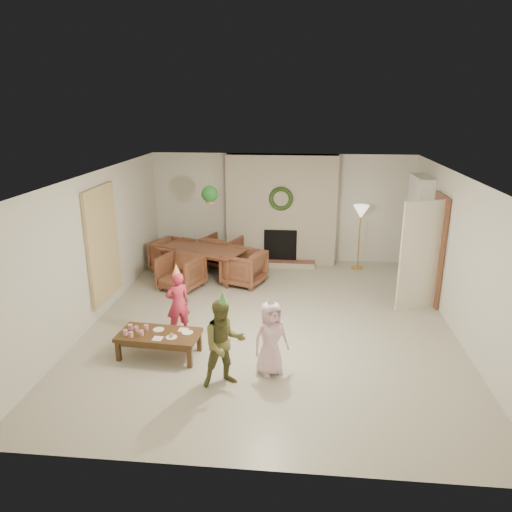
# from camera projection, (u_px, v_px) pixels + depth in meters

# --- Properties ---
(floor) EXTENTS (7.00, 7.00, 0.00)m
(floor) POSITION_uv_depth(u_px,v_px,m) (271.00, 322.00, 8.21)
(floor) COLOR #B7B29E
(floor) RESTS_ON ground
(ceiling) EXTENTS (7.00, 7.00, 0.00)m
(ceiling) POSITION_uv_depth(u_px,v_px,m) (273.00, 176.00, 7.45)
(ceiling) COLOR white
(ceiling) RESTS_ON wall_back
(wall_back) EXTENTS (7.00, 0.00, 7.00)m
(wall_back) POSITION_uv_depth(u_px,v_px,m) (282.00, 208.00, 11.15)
(wall_back) COLOR silver
(wall_back) RESTS_ON floor
(wall_front) EXTENTS (7.00, 0.00, 7.00)m
(wall_front) POSITION_uv_depth(u_px,v_px,m) (247.00, 362.00, 4.52)
(wall_front) COLOR silver
(wall_front) RESTS_ON floor
(wall_left) EXTENTS (0.00, 7.00, 7.00)m
(wall_left) POSITION_uv_depth(u_px,v_px,m) (96.00, 247.00, 8.11)
(wall_left) COLOR silver
(wall_left) RESTS_ON floor
(wall_right) EXTENTS (0.00, 7.00, 7.00)m
(wall_right) POSITION_uv_depth(u_px,v_px,m) (461.00, 258.00, 7.55)
(wall_right) COLOR silver
(wall_right) RESTS_ON floor
(fireplace_mass) EXTENTS (2.50, 0.40, 2.50)m
(fireplace_mass) POSITION_uv_depth(u_px,v_px,m) (281.00, 210.00, 10.96)
(fireplace_mass) COLOR #552716
(fireplace_mass) RESTS_ON floor
(fireplace_hearth) EXTENTS (1.60, 0.30, 0.12)m
(fireplace_hearth) POSITION_uv_depth(u_px,v_px,m) (280.00, 264.00, 10.99)
(fireplace_hearth) COLOR maroon
(fireplace_hearth) RESTS_ON floor
(fireplace_firebox) EXTENTS (0.75, 0.12, 0.75)m
(fireplace_firebox) POSITION_uv_depth(u_px,v_px,m) (280.00, 245.00, 11.03)
(fireplace_firebox) COLOR black
(fireplace_firebox) RESTS_ON floor
(fireplace_wreath) EXTENTS (0.54, 0.10, 0.54)m
(fireplace_wreath) POSITION_uv_depth(u_px,v_px,m) (281.00, 199.00, 10.65)
(fireplace_wreath) COLOR #1F3A15
(fireplace_wreath) RESTS_ON fireplace_mass
(floor_lamp_base) EXTENTS (0.27, 0.27, 0.03)m
(floor_lamp_base) POSITION_uv_depth(u_px,v_px,m) (357.00, 267.00, 10.89)
(floor_lamp_base) COLOR gold
(floor_lamp_base) RESTS_ON floor
(floor_lamp_post) EXTENTS (0.03, 0.03, 1.30)m
(floor_lamp_post) POSITION_uv_depth(u_px,v_px,m) (359.00, 239.00, 10.69)
(floor_lamp_post) COLOR gold
(floor_lamp_post) RESTS_ON floor
(floor_lamp_shade) EXTENTS (0.35, 0.35, 0.29)m
(floor_lamp_shade) POSITION_uv_depth(u_px,v_px,m) (361.00, 212.00, 10.50)
(floor_lamp_shade) COLOR beige
(floor_lamp_shade) RESTS_ON floor_lamp_post
(bookshelf_carcass) EXTENTS (0.30, 1.00, 2.20)m
(bookshelf_carcass) POSITION_uv_depth(u_px,v_px,m) (417.00, 230.00, 9.80)
(bookshelf_carcass) COLOR white
(bookshelf_carcass) RESTS_ON floor
(bookshelf_shelf_a) EXTENTS (0.30, 0.92, 0.03)m
(bookshelf_shelf_a) POSITION_uv_depth(u_px,v_px,m) (413.00, 260.00, 10.00)
(bookshelf_shelf_a) COLOR white
(bookshelf_shelf_a) RESTS_ON bookshelf_carcass
(bookshelf_shelf_b) EXTENTS (0.30, 0.92, 0.03)m
(bookshelf_shelf_b) POSITION_uv_depth(u_px,v_px,m) (415.00, 242.00, 9.87)
(bookshelf_shelf_b) COLOR white
(bookshelf_shelf_b) RESTS_ON bookshelf_carcass
(bookshelf_shelf_c) EXTENTS (0.30, 0.92, 0.03)m
(bookshelf_shelf_c) POSITION_uv_depth(u_px,v_px,m) (417.00, 223.00, 9.75)
(bookshelf_shelf_c) COLOR white
(bookshelf_shelf_c) RESTS_ON bookshelf_carcass
(bookshelf_shelf_d) EXTENTS (0.30, 0.92, 0.03)m
(bookshelf_shelf_d) POSITION_uv_depth(u_px,v_px,m) (419.00, 204.00, 9.63)
(bookshelf_shelf_d) COLOR white
(bookshelf_shelf_d) RESTS_ON bookshelf_carcass
(books_row_lower) EXTENTS (0.20, 0.40, 0.24)m
(books_row_lower) POSITION_uv_depth(u_px,v_px,m) (414.00, 256.00, 9.81)
(books_row_lower) COLOR maroon
(books_row_lower) RESTS_ON bookshelf_shelf_a
(books_row_mid) EXTENTS (0.20, 0.44, 0.24)m
(books_row_mid) POSITION_uv_depth(u_px,v_px,m) (414.00, 235.00, 9.88)
(books_row_mid) COLOR navy
(books_row_mid) RESTS_ON bookshelf_shelf_b
(books_row_upper) EXTENTS (0.20, 0.36, 0.22)m
(books_row_upper) POSITION_uv_depth(u_px,v_px,m) (418.00, 218.00, 9.62)
(books_row_upper) COLOR #B38B26
(books_row_upper) RESTS_ON bookshelf_shelf_c
(door_frame) EXTENTS (0.05, 0.86, 2.04)m
(door_frame) POSITION_uv_depth(u_px,v_px,m) (437.00, 250.00, 8.77)
(door_frame) COLOR brown
(door_frame) RESTS_ON floor
(door_leaf) EXTENTS (0.77, 0.32, 2.00)m
(door_leaf) POSITION_uv_depth(u_px,v_px,m) (420.00, 256.00, 8.45)
(door_leaf) COLOR beige
(door_leaf) RESTS_ON floor
(curtain_panel) EXTENTS (0.06, 1.20, 2.00)m
(curtain_panel) POSITION_uv_depth(u_px,v_px,m) (103.00, 244.00, 8.30)
(curtain_panel) COLOR beige
(curtain_panel) RESTS_ON wall_left
(dining_table) EXTENTS (2.07, 1.61, 0.64)m
(dining_table) POSITION_uv_depth(u_px,v_px,m) (203.00, 262.00, 10.27)
(dining_table) COLOR brown
(dining_table) RESTS_ON floor
(dining_chair_near) EXTENTS (0.99, 1.00, 0.71)m
(dining_chair_near) POSITION_uv_depth(u_px,v_px,m) (181.00, 272.00, 9.58)
(dining_chair_near) COLOR brown
(dining_chair_near) RESTS_ON floor
(dining_chair_far) EXTENTS (0.99, 1.00, 0.71)m
(dining_chair_far) POSITION_uv_depth(u_px,v_px,m) (222.00, 251.00, 10.94)
(dining_chair_far) COLOR brown
(dining_chair_far) RESTS_ON floor
(dining_chair_left) EXTENTS (1.00, 0.99, 0.71)m
(dining_chair_left) POSITION_uv_depth(u_px,v_px,m) (172.00, 256.00, 10.60)
(dining_chair_left) COLOR brown
(dining_chair_left) RESTS_ON floor
(dining_chair_right) EXTENTS (1.00, 0.99, 0.71)m
(dining_chair_right) POSITION_uv_depth(u_px,v_px,m) (244.00, 268.00, 9.83)
(dining_chair_right) COLOR brown
(dining_chair_right) RESTS_ON floor
(hanging_plant_cord) EXTENTS (0.01, 0.01, 0.70)m
(hanging_plant_cord) POSITION_uv_depth(u_px,v_px,m) (209.00, 182.00, 9.10)
(hanging_plant_cord) COLOR tan
(hanging_plant_cord) RESTS_ON ceiling
(hanging_plant_pot) EXTENTS (0.16, 0.16, 0.12)m
(hanging_plant_pot) POSITION_uv_depth(u_px,v_px,m) (210.00, 200.00, 9.21)
(hanging_plant_pot) COLOR olive
(hanging_plant_pot) RESTS_ON hanging_plant_cord
(hanging_plant_foliage) EXTENTS (0.32, 0.32, 0.32)m
(hanging_plant_foliage) POSITION_uv_depth(u_px,v_px,m) (210.00, 194.00, 9.17)
(hanging_plant_foliage) COLOR #194B1C
(hanging_plant_foliage) RESTS_ON hanging_plant_pot
(coffee_table_top) EXTENTS (1.23, 0.68, 0.05)m
(coffee_table_top) POSITION_uv_depth(u_px,v_px,m) (159.00, 335.00, 7.01)
(coffee_table_top) COLOR #4A3118
(coffee_table_top) RESTS_ON floor
(coffee_table_apron) EXTENTS (1.13, 0.58, 0.07)m
(coffee_table_apron) POSITION_uv_depth(u_px,v_px,m) (159.00, 339.00, 7.03)
(coffee_table_apron) COLOR #4A3118
(coffee_table_apron) RESTS_ON floor
(coffee_leg_fl) EXTENTS (0.07, 0.07, 0.31)m
(coffee_leg_fl) POSITION_uv_depth(u_px,v_px,m) (118.00, 351.00, 6.93)
(coffee_leg_fl) COLOR #4A3118
(coffee_leg_fl) RESTS_ON floor
(coffee_leg_fr) EXTENTS (0.07, 0.07, 0.31)m
(coffee_leg_fr) POSITION_uv_depth(u_px,v_px,m) (190.00, 357.00, 6.75)
(coffee_leg_fr) COLOR #4A3118
(coffee_leg_fr) RESTS_ON floor
(coffee_leg_bl) EXTENTS (0.07, 0.07, 0.31)m
(coffee_leg_bl) POSITION_uv_depth(u_px,v_px,m) (132.00, 336.00, 7.38)
(coffee_leg_bl) COLOR #4A3118
(coffee_leg_bl) RESTS_ON floor
(coffee_leg_br) EXTENTS (0.07, 0.07, 0.31)m
(coffee_leg_br) POSITION_uv_depth(u_px,v_px,m) (199.00, 341.00, 7.21)
(coffee_leg_br) COLOR #4A3118
(coffee_leg_br) RESTS_ON floor
(cup_a) EXTENTS (0.07, 0.07, 0.08)m
(cup_a) POSITION_uv_depth(u_px,v_px,m) (125.00, 332.00, 6.94)
(cup_a) COLOR white
(cup_a) RESTS_ON coffee_table_top
(cup_b) EXTENTS (0.07, 0.07, 0.08)m
(cup_b) POSITION_uv_depth(u_px,v_px,m) (131.00, 327.00, 7.11)
(cup_b) COLOR white
(cup_b) RESTS_ON coffee_table_top
(cup_c) EXTENTS (0.07, 0.07, 0.08)m
(cup_c) POSITION_uv_depth(u_px,v_px,m) (131.00, 335.00, 6.88)
(cup_c) COLOR white
(cup_c) RESTS_ON coffee_table_top
(cup_d) EXTENTS (0.07, 0.07, 0.08)m
(cup_d) POSITION_uv_depth(u_px,v_px,m) (136.00, 329.00, 7.05)
(cup_d) COLOR white
(cup_d) RESTS_ON coffee_table_top
(cup_e) EXTENTS (0.07, 0.07, 0.08)m
(cup_e) POSITION_uv_depth(u_px,v_px,m) (141.00, 333.00, 6.93)
(cup_e) COLOR white
(cup_e) RESTS_ON coffee_table_top
(cup_f) EXTENTS (0.07, 0.07, 0.08)m
(cup_f) POSITION_uv_depth(u_px,v_px,m) (146.00, 327.00, 7.10)
(cup_f) COLOR white
(cup_f) RESTS_ON coffee_table_top
(plate_a) EXTENTS (0.18, 0.18, 0.01)m
(plate_a) POSITION_uv_depth(u_px,v_px,m) (158.00, 329.00, 7.11)
(plate_a) COLOR white
(plate_a) RESTS_ON coffee_table_top
(plate_b) EXTENTS (0.18, 0.18, 0.01)m
(plate_b) POSITION_uv_depth(u_px,v_px,m) (172.00, 337.00, 6.88)
(plate_b) COLOR white
(plate_b) RESTS_ON coffee_table_top
(plate_c) EXTENTS (0.18, 0.18, 0.01)m
(plate_c) POSITION_uv_depth(u_px,v_px,m) (188.00, 332.00, 7.02)
(plate_c) COLOR white
(plate_c) RESTS_ON coffee_table_top
(food_scoop) EXTENTS (0.07, 0.07, 0.06)m
(food_scoop) POSITION_uv_depth(u_px,v_px,m) (171.00, 335.00, 6.87)
(food_scoop) COLOR tan
(food_scoop) RESTS_ON plate_b
(napkin_left) EXTENTS (0.15, 0.15, 0.01)m
(napkin_left) POSITION_uv_depth(u_px,v_px,m) (158.00, 339.00, 6.84)
(napkin_left) COLOR #FFBBC3
(napkin_left) RESTS_ON coffee_table_top
(napkin_right) EXTENTS (0.15, 0.15, 0.01)m
(napkin_right) POSITION_uv_depth(u_px,v_px,m) (183.00, 330.00, 7.11)
(napkin_right) COLOR #FFBBC3
(napkin_right) RESTS_ON coffee_table_top
(child_red) EXTENTS (0.46, 0.41, 1.06)m
(child_red) POSITION_uv_depth(u_px,v_px,m) (178.00, 304.00, 7.63)
(child_red) COLOR #C32944
(child_red) RESTS_ON floor
(party_hat_red) EXTENTS (0.17, 0.17, 0.20)m
(party_hat_red) POSITION_uv_depth(u_px,v_px,m) (176.00, 270.00, 7.45)
(party_hat_red) COLOR #ECEF4F
(party_hat_red) RESTS_ON child_red
(child_plaid) EXTENTS (0.72, 0.65, 1.20)m
(child_plaid) POSITION_uv_depth(u_px,v_px,m) (224.00, 343.00, 6.22)
(child_plaid) COLOR brown
(child_plaid) RESTS_ON floor
(party_hat_plaid) EXTENTS (0.15, 0.15, 0.20)m
(party_hat_plaid) POSITION_uv_depth(u_px,v_px,m) (223.00, 298.00, 6.02)
(party_hat_plaid) COLOR #51AA49
(party_hat_plaid) RESTS_ON child_plaid
(child_pink) EXTENTS (0.62, 0.55, 1.06)m
(child_pink) POSITION_uv_depth(u_px,v_px,m) (271.00, 338.00, 6.51)
(child_pink) COLOR #F9C7DA
(child_pink) RESTS_ON floor
(party_hat_pink) EXTENTS (0.18, 0.18, 0.19)m
(party_hat_pink) POSITION_uv_depth(u_px,v_px,m) (271.00, 299.00, 6.34)
(party_hat_pink) COLOR #BAB9C1
(party_hat_pink) RESTS_ON child_pink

